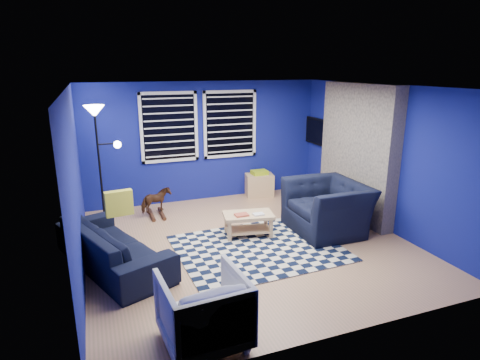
# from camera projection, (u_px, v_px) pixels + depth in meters

# --- Properties ---
(floor) EXTENTS (5.00, 5.00, 0.00)m
(floor) POSITION_uv_depth(u_px,v_px,m) (248.00, 243.00, 6.54)
(floor) COLOR tan
(floor) RESTS_ON ground
(ceiling) EXTENTS (5.00, 5.00, 0.00)m
(ceiling) POSITION_uv_depth(u_px,v_px,m) (249.00, 86.00, 5.86)
(ceiling) COLOR white
(ceiling) RESTS_ON wall_back
(wall_back) EXTENTS (5.00, 0.00, 5.00)m
(wall_back) POSITION_uv_depth(u_px,v_px,m) (205.00, 142.00, 8.45)
(wall_back) COLOR navy
(wall_back) RESTS_ON floor
(wall_left) EXTENTS (0.00, 5.00, 5.00)m
(wall_left) POSITION_uv_depth(u_px,v_px,m) (76.00, 185.00, 5.36)
(wall_left) COLOR navy
(wall_left) RESTS_ON floor
(wall_right) EXTENTS (0.00, 5.00, 5.00)m
(wall_right) POSITION_uv_depth(u_px,v_px,m) (381.00, 157.00, 7.04)
(wall_right) COLOR navy
(wall_right) RESTS_ON floor
(fireplace) EXTENTS (0.65, 2.00, 2.50)m
(fireplace) POSITION_uv_depth(u_px,v_px,m) (356.00, 155.00, 7.46)
(fireplace) COLOR gray
(fireplace) RESTS_ON floor
(window_left) EXTENTS (1.17, 0.06, 1.42)m
(window_left) POSITION_uv_depth(u_px,v_px,m) (169.00, 127.00, 8.07)
(window_left) COLOR black
(window_left) RESTS_ON wall_back
(window_right) EXTENTS (1.17, 0.06, 1.42)m
(window_right) POSITION_uv_depth(u_px,v_px,m) (230.00, 124.00, 8.51)
(window_right) COLOR black
(window_right) RESTS_ON wall_back
(tv) EXTENTS (0.07, 1.00, 0.58)m
(tv) POSITION_uv_depth(u_px,v_px,m) (319.00, 132.00, 8.79)
(tv) COLOR black
(tv) RESTS_ON wall_right
(rug) EXTENTS (2.58, 2.10, 0.02)m
(rug) POSITION_uv_depth(u_px,v_px,m) (258.00, 248.00, 6.35)
(rug) COLOR black
(rug) RESTS_ON floor
(sofa) EXTENTS (2.35, 1.60, 0.64)m
(sofa) POSITION_uv_depth(u_px,v_px,m) (113.00, 245.00, 5.73)
(sofa) COLOR black
(sofa) RESTS_ON floor
(armchair_big) EXTENTS (1.33, 1.17, 0.87)m
(armchair_big) POSITION_uv_depth(u_px,v_px,m) (327.00, 207.00, 6.94)
(armchair_big) COLOR black
(armchair_big) RESTS_ON floor
(armchair_bent) EXTENTS (0.89, 0.91, 0.78)m
(armchair_bent) POSITION_uv_depth(u_px,v_px,m) (203.00, 309.00, 4.09)
(armchair_bent) COLOR gray
(armchair_bent) RESTS_ON floor
(rocking_horse) EXTENTS (0.44, 0.62, 0.48)m
(rocking_horse) POSITION_uv_depth(u_px,v_px,m) (156.00, 201.00, 7.66)
(rocking_horse) COLOR #4E2D19
(rocking_horse) RESTS_ON floor
(coffee_table) EXTENTS (0.90, 0.62, 0.42)m
(coffee_table) POSITION_uv_depth(u_px,v_px,m) (248.00, 220.00, 6.76)
(coffee_table) COLOR #DEB77C
(coffee_table) RESTS_ON rug
(cabinet) EXTENTS (0.66, 0.50, 0.58)m
(cabinet) POSITION_uv_depth(u_px,v_px,m) (259.00, 185.00, 8.89)
(cabinet) COLOR #DEB77C
(cabinet) RESTS_ON floor
(floor_lamp) EXTENTS (0.58, 0.36, 2.14)m
(floor_lamp) POSITION_uv_depth(u_px,v_px,m) (97.00, 127.00, 7.05)
(floor_lamp) COLOR black
(floor_lamp) RESTS_ON floor
(throw_pillow) EXTENTS (0.41, 0.17, 0.38)m
(throw_pillow) POSITION_uv_depth(u_px,v_px,m) (119.00, 203.00, 5.94)
(throw_pillow) COLOR yellow
(throw_pillow) RESTS_ON sofa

